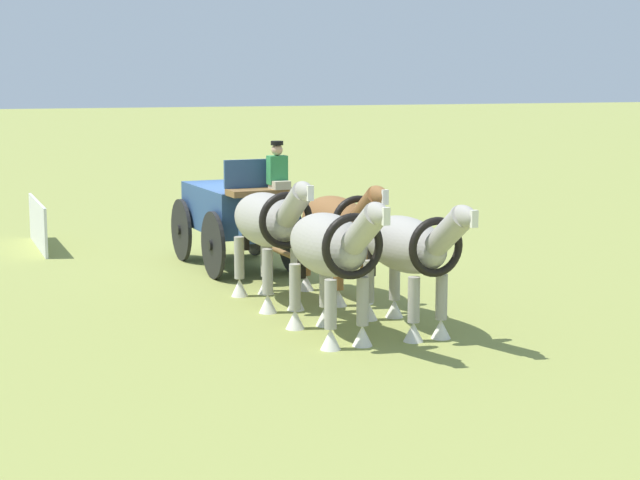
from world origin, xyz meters
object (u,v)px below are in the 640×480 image
object	(u,v)px
draft_horse_rear_near	(338,226)
draft_horse_lead_near	(409,249)
show_wagon	(237,211)
draft_horse_rear_off	(269,224)
draft_horse_lead_off	(332,250)

from	to	relation	value
draft_horse_rear_near	draft_horse_lead_near	world-z (taller)	draft_horse_rear_near
show_wagon	draft_horse_rear_near	size ratio (longest dim) A/B	1.86
draft_horse_rear_off	draft_horse_lead_off	world-z (taller)	draft_horse_rear_off
draft_horse_rear_off	draft_horse_lead_off	xyz separation A→B (m)	(2.60, 0.11, -0.04)
draft_horse_lead_near	draft_horse_rear_off	bearing A→B (deg)	-151.08
show_wagon	draft_horse_lead_near	world-z (taller)	show_wagon
draft_horse_rear_near	draft_horse_lead_off	bearing A→B (deg)	-24.11
draft_horse_rear_near	draft_horse_lead_near	bearing A→B (deg)	2.47
show_wagon	draft_horse_rear_near	xyz separation A→B (m)	(3.54, 0.80, 0.14)
show_wagon	draft_horse_lead_off	distance (m)	6.20
show_wagon	draft_horse_rear_near	bearing A→B (deg)	12.70
show_wagon	draft_horse_rear_off	world-z (taller)	show_wagon
show_wagon	draft_horse_rear_off	bearing A→B (deg)	-7.95
draft_horse_rear_off	show_wagon	bearing A→B (deg)	172.05
draft_horse_lead_near	draft_horse_lead_off	xyz separation A→B (m)	(0.04, -1.30, 0.08)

